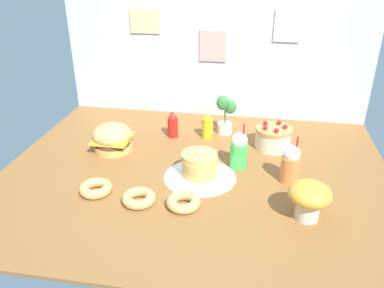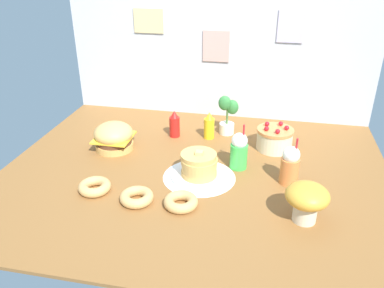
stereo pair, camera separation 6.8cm
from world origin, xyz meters
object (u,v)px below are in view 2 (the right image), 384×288
at_px(cream_soda_cup, 239,151).
at_px(donut_pink_glaze, 95,186).
at_px(ketchup_bottle, 175,125).
at_px(donut_vanilla, 181,202).
at_px(pancake_stack, 199,167).
at_px(mustard_bottle, 209,126).
at_px(mushroom_stool, 307,199).
at_px(burger, 114,137).
at_px(orange_float_cup, 290,165).
at_px(donut_chocolate, 137,197).
at_px(layer_cake, 275,139).
at_px(potted_plant, 227,113).

height_order(cream_soda_cup, donut_pink_glaze, cream_soda_cup).
height_order(ketchup_bottle, donut_vanilla, ketchup_bottle).
distance_m(pancake_stack, cream_soda_cup, 0.29).
bearing_deg(mustard_bottle, mushroom_stool, -53.62).
bearing_deg(burger, mustard_bottle, 26.23).
bearing_deg(burger, cream_soda_cup, -5.80).
height_order(ketchup_bottle, mustard_bottle, same).
bearing_deg(burger, donut_vanilla, -43.31).
height_order(pancake_stack, orange_float_cup, orange_float_cup).
bearing_deg(donut_chocolate, mushroom_stool, 0.97).
xyz_separation_m(mustard_bottle, donut_chocolate, (-0.26, -0.90, -0.06)).
height_order(donut_chocolate, donut_vanilla, same).
xyz_separation_m(burger, mustard_bottle, (0.63, 0.31, 0.00)).
height_order(pancake_stack, donut_pink_glaze, pancake_stack).
xyz_separation_m(burger, orange_float_cup, (1.20, -0.21, 0.03)).
distance_m(layer_cake, ketchup_bottle, 0.74).
distance_m(donut_chocolate, potted_plant, 1.08).
relative_size(burger, donut_chocolate, 1.43).
bearing_deg(potted_plant, layer_cake, -28.03).
bearing_deg(burger, layer_cake, 11.39).
relative_size(ketchup_bottle, mushroom_stool, 0.91).
height_order(orange_float_cup, donut_pink_glaze, orange_float_cup).
bearing_deg(burger, potted_plant, 29.21).
height_order(burger, donut_chocolate, burger).
xyz_separation_m(mustard_bottle, potted_plant, (0.12, 0.11, 0.07)).
height_order(layer_cake, mustard_bottle, mustard_bottle).
xyz_separation_m(orange_float_cup, donut_pink_glaze, (-1.11, -0.32, -0.09)).
xyz_separation_m(pancake_stack, donut_pink_glaze, (-0.57, -0.27, -0.04)).
height_order(ketchup_bottle, potted_plant, potted_plant).
bearing_deg(layer_cake, potted_plant, 151.97).
bearing_deg(donut_pink_glaze, mustard_bottle, 57.56).
relative_size(cream_soda_cup, mushroom_stool, 1.36).
xyz_separation_m(pancake_stack, mustard_bottle, (-0.03, 0.57, 0.02)).
distance_m(orange_float_cup, donut_pink_glaze, 1.16).
distance_m(ketchup_bottle, cream_soda_cup, 0.64).
relative_size(mustard_bottle, potted_plant, 0.66).
relative_size(mustard_bottle, cream_soda_cup, 0.67).
relative_size(donut_pink_glaze, potted_plant, 0.61).
xyz_separation_m(ketchup_bottle, potted_plant, (0.37, 0.13, 0.07)).
relative_size(layer_cake, donut_chocolate, 1.34).
xyz_separation_m(cream_soda_cup, mushroom_stool, (0.39, -0.48, 0.01)).
distance_m(burger, cream_soda_cup, 0.89).
distance_m(donut_vanilla, potted_plant, 1.01).
relative_size(pancake_stack, ketchup_bottle, 1.70).
xyz_separation_m(cream_soda_cup, donut_chocolate, (-0.52, -0.50, -0.09)).
bearing_deg(donut_vanilla, mustard_bottle, 89.48).
height_order(burger, layer_cake, burger).
bearing_deg(burger, pancake_stack, -21.91).
distance_m(mustard_bottle, donut_vanilla, 0.89).
height_order(pancake_stack, donut_vanilla, pancake_stack).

